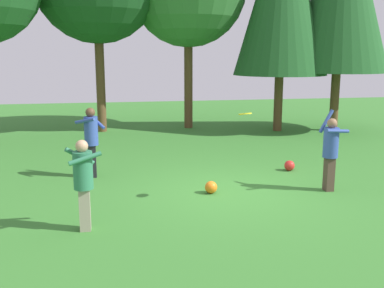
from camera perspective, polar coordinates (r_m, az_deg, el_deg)
ground_plane at (r=10.27m, az=4.90°, el=-6.13°), size 40.00×40.00×0.00m
person_thrower at (r=10.59m, az=17.17°, el=-0.49°), size 0.59×0.57×1.85m
person_catcher at (r=8.07m, az=-13.62°, el=-4.16°), size 0.66×0.61×1.63m
person_bystander at (r=11.52m, az=-12.66°, el=0.98°), size 0.76×0.74×1.77m
frisbee at (r=9.20m, az=6.75°, el=3.83°), size 0.36×0.36×0.07m
ball_orange at (r=10.14m, az=2.43°, el=-5.50°), size 0.28×0.28×0.28m
ball_red at (r=12.33m, az=12.26°, el=-2.69°), size 0.28×0.28×0.28m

